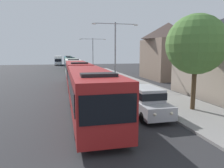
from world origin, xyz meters
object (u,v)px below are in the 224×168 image
Objects in this scene: bus_tail_end at (68,60)px; white_suv at (146,100)px; roadside_tree at (196,45)px; streetlamp_mid at (115,46)px; bus_rear at (69,61)px; bus_fourth_in_line at (70,63)px; bus_middle at (73,67)px; streetlamp_far at (93,50)px; bus_second_in_line at (78,74)px; bus_lead at (90,92)px; box_truck_oncoming at (58,60)px.

white_suv is at bearing -86.69° from bus_tail_end.
roadside_tree is at bearing -83.42° from bus_tail_end.
streetlamp_mid reaches higher than white_suv.
bus_rear is 51.80m from roadside_tree.
bus_tail_end is at bearing 96.34° from streetlamp_mid.
bus_fourth_in_line is 39.45m from roadside_tree.
bus_rear is (-0.00, 25.72, -0.00)m from bus_middle.
streetlamp_mid is 1.08× the size of streetlamp_far.
bus_middle is 38.40m from bus_tail_end.
bus_second_in_line is at bearing -90.00° from bus_tail_end.
streetlamp_far is (5.40, 37.28, 3.16)m from bus_lead.
bus_lead is 0.96× the size of bus_rear.
bus_rear is 2.35× the size of white_suv.
bus_tail_end is at bearing 93.31° from white_suv.
streetlamp_far reaches higher than bus_tail_end.
box_truck_oncoming is (-3.30, 12.04, 0.02)m from bus_rear.
bus_fourth_in_line is (-0.00, 38.37, -0.00)m from bus_lead.
white_suv is at bearing -73.85° from bus_second_in_line.
roadside_tree reaches higher than bus_fourth_in_line.
box_truck_oncoming is (-3.30, 50.60, 0.02)m from bus_second_in_line.
bus_fourth_in_line is 12.55m from bus_rear.
bus_middle is 26.69m from roadside_tree.
streetlamp_mid is (8.70, -47.93, 3.47)m from box_truck_oncoming.
bus_fourth_in_line is 2.23× the size of white_suv.
white_suv is at bearing -84.55° from bus_fourth_in_line.
bus_second_in_line is 1.70× the size of roadside_tree.
bus_lead is at bearing -87.00° from box_truck_oncoming.
streetlamp_mid reaches higher than roadside_tree.
streetlamp_far is (8.70, -25.67, 3.14)m from box_truck_oncoming.
bus_second_in_line is 1.02× the size of bus_tail_end.
roadside_tree is at bearing 2.25° from white_suv.
bus_rear is at bearing -74.66° from box_truck_oncoming.
bus_lead is 3.78m from white_suv.
bus_rear is 36.46m from streetlamp_mid.
white_suv is (3.70, -25.61, -0.66)m from bus_middle.
white_suv is at bearing -85.88° from bus_rear.
bus_rear is at bearing -90.00° from bus_tail_end.
white_suv is 5.23m from roadside_tree.
bus_second_in_line is 50.71m from box_truck_oncoming.
roadside_tree is at bearing -79.20° from bus_fourth_in_line.
box_truck_oncoming is (-7.00, 63.37, 0.68)m from white_suv.
bus_fourth_in_line and bus_rear have the same top height.
bus_lead is at bearing 173.61° from white_suv.
roadside_tree is at bearing -2.09° from bus_lead.
bus_middle is (0.00, 25.20, 0.00)m from bus_lead.
bus_tail_end is 3.36m from box_truck_oncoming.
bus_second_in_line is 12.84m from bus_middle.
streetlamp_far is at bearing 93.01° from roadside_tree.
bus_rear is 15.00m from streetlamp_far.
white_suv is 63.76m from box_truck_oncoming.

